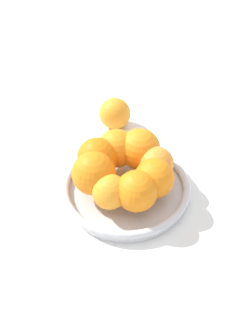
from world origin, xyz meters
TOP-DOWN VIEW (x-y plane):
  - ground_plane at (0.00, 0.00)m, footprint 4.00×4.00m
  - fruit_bowl at (0.00, 0.00)m, footprint 0.26×0.26m
  - orange_pile at (-0.00, -0.00)m, footprint 0.19×0.19m
  - stray_orange at (-0.22, -0.05)m, footprint 0.08×0.08m

SIDE VIEW (x-z plane):
  - ground_plane at x=0.00m, z-range 0.00..0.00m
  - fruit_bowl at x=0.00m, z-range 0.00..0.03m
  - stray_orange at x=-0.22m, z-range 0.00..0.08m
  - orange_pile at x=0.00m, z-range 0.02..0.11m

